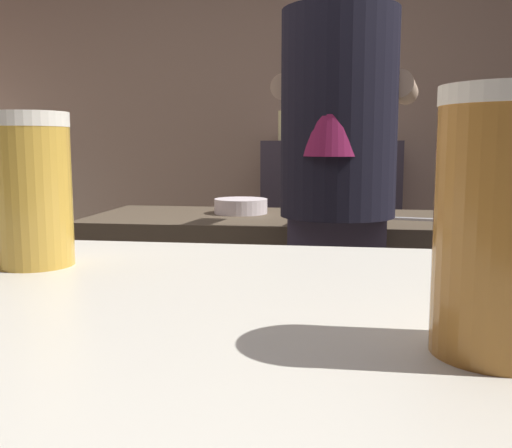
{
  "coord_description": "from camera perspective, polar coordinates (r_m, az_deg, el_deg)",
  "views": [
    {
      "loc": [
        0.25,
        -1.44,
        1.15
      ],
      "look_at": [
        0.15,
        -0.75,
        1.06
      ],
      "focal_mm": 40.99,
      "sensor_mm": 36.0,
      "label": 1
    }
  ],
  "objects": [
    {
      "name": "bartender",
      "position": [
        1.75,
        7.92,
        3.32
      ],
      "size": [
        0.47,
        0.54,
        1.76
      ],
      "rotation": [
        0.0,
        0.0,
        1.41
      ],
      "color": "#332B3C",
      "rests_on": "ground"
    },
    {
      "name": "prep_counter",
      "position": [
        2.32,
        10.57,
        -10.29
      ],
      "size": [
        2.1,
        0.6,
        0.88
      ],
      "primitive_type": "cube",
      "color": "#4B3E2F",
      "rests_on": "ground"
    },
    {
      "name": "bottle_vinegar",
      "position": [
        3.39,
        2.73,
        9.73
      ],
      "size": [
        0.06,
        0.06,
        0.25
      ],
      "color": "#CAC281",
      "rests_on": "back_shelf"
    },
    {
      "name": "mixing_bowl",
      "position": [
        2.32,
        -1.49,
        1.76
      ],
      "size": [
        0.21,
        0.21,
        0.06
      ],
      "primitive_type": "cylinder",
      "color": "silver",
      "rests_on": "prep_counter"
    },
    {
      "name": "pint_glass_near",
      "position": [
        0.59,
        -20.99,
        3.15
      ],
      "size": [
        0.07,
        0.07,
        0.15
      ],
      "color": "gold",
      "rests_on": "bar_counter"
    },
    {
      "name": "back_shelf",
      "position": [
        3.41,
        7.24,
        -1.88
      ],
      "size": [
        0.77,
        0.36,
        1.18
      ],
      "primitive_type": "cube",
      "color": "#38303B",
      "rests_on": "ground"
    },
    {
      "name": "pint_glass_far",
      "position": [
        0.34,
        22.99,
        0.09
      ],
      "size": [
        0.07,
        0.07,
        0.15
      ],
      "color": "#B1732D",
      "rests_on": "bar_counter"
    },
    {
      "name": "wall_back",
      "position": [
        3.65,
        4.48,
        10.79
      ],
      "size": [
        5.2,
        0.1,
        2.7
      ],
      "primitive_type": "cube",
      "color": "#997B65",
      "rests_on": "ground"
    },
    {
      "name": "bottle_soy",
      "position": [
        3.3,
        9.17,
        9.67
      ],
      "size": [
        0.05,
        0.05,
        0.24
      ],
      "color": "#CEC47C",
      "rests_on": "back_shelf"
    },
    {
      "name": "chefs_knife",
      "position": [
        2.19,
        15.33,
        0.47
      ],
      "size": [
        0.24,
        0.07,
        0.01
      ],
      "primitive_type": "cube",
      "rotation": [
        0.0,
        0.0,
        -0.17
      ],
      "color": "silver",
      "rests_on": "prep_counter"
    }
  ]
}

